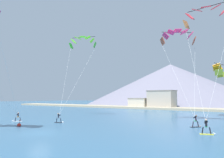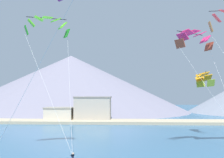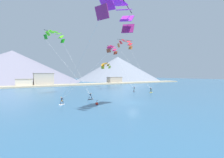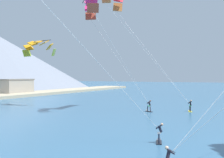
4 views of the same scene
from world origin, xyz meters
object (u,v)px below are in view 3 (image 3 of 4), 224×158
at_px(kitesurfer_near_trail, 151,91).
at_px(race_marker_buoy, 97,104).
at_px(kitesurfer_far_left, 61,103).
at_px(parafoil_kite_near_lead, 112,49).
at_px(kitesurfer_mid_center, 91,97).
at_px(parafoil_kite_far_left, 118,12).
at_px(parafoil_kite_near_trail, 126,43).
at_px(parafoil_kite_mid_center, 55,35).
at_px(parafoil_kite_distant_high_outer, 106,65).
at_px(kitesurfer_near_lead, 134,90).

bearing_deg(kitesurfer_near_trail, race_marker_buoy, -160.46).
height_order(kitesurfer_far_left, parafoil_kite_near_lead, parafoil_kite_near_lead).
bearing_deg(kitesurfer_mid_center, parafoil_kite_far_left, -96.49).
bearing_deg(parafoil_kite_near_trail, parafoil_kite_far_left, -128.27).
bearing_deg(parafoil_kite_mid_center, kitesurfer_mid_center, -62.31).
bearing_deg(parafoil_kite_distant_high_outer, parafoil_kite_far_left, -116.41).
relative_size(parafoil_kite_far_left, race_marker_buoy, 15.47).
height_order(kitesurfer_mid_center, race_marker_buoy, kitesurfer_mid_center).
distance_m(kitesurfer_near_lead, parafoil_kite_mid_center, 30.80).
bearing_deg(kitesurfer_mid_center, parafoil_kite_mid_center, 117.69).
height_order(parafoil_kite_mid_center, parafoil_kite_distant_high_outer, parafoil_kite_mid_center).
distance_m(parafoil_kite_mid_center, parafoil_kite_far_left, 26.08).
xyz_separation_m(parafoil_kite_near_lead, parafoil_kite_far_left, (-16.53, -29.06, -0.05)).
bearing_deg(kitesurfer_mid_center, parafoil_kite_near_trail, 33.79).
distance_m(parafoil_kite_mid_center, parafoil_kite_distant_high_outer, 30.80).
bearing_deg(kitesurfer_near_lead, parafoil_kite_near_trail, 84.52).
height_order(parafoil_kite_far_left, race_marker_buoy, parafoil_kite_far_left).
bearing_deg(parafoil_kite_mid_center, parafoil_kite_far_left, -80.25).
bearing_deg(kitesurfer_far_left, parafoil_kite_mid_center, 83.41).
relative_size(kitesurfer_mid_center, parafoil_kite_mid_center, 0.11).
height_order(kitesurfer_near_lead, parafoil_kite_far_left, parafoil_kite_far_left).
bearing_deg(kitesurfer_near_lead, race_marker_buoy, -146.45).
distance_m(kitesurfer_far_left, parafoil_kite_mid_center, 22.15).
distance_m(parafoil_kite_near_lead, parafoil_kite_near_trail, 6.06).
relative_size(parafoil_kite_near_lead, parafoil_kite_distant_high_outer, 2.36).
bearing_deg(parafoil_kite_distant_high_outer, parafoil_kite_near_lead, -108.45).
height_order(kitesurfer_mid_center, parafoil_kite_mid_center, parafoil_kite_mid_center).
relative_size(kitesurfer_near_trail, kitesurfer_mid_center, 1.03).
bearing_deg(parafoil_kite_near_lead, parafoil_kite_near_trail, -13.68).
bearing_deg(parafoil_kite_mid_center, kitesurfer_near_trail, -18.04).
height_order(parafoil_kite_mid_center, parafoil_kite_far_left, parafoil_kite_mid_center).
distance_m(kitesurfer_near_lead, kitesurfer_mid_center, 21.20).
bearing_deg(parafoil_kite_far_left, race_marker_buoy, 89.11).
bearing_deg(parafoil_kite_near_lead, kitesurfer_mid_center, -135.08).
bearing_deg(parafoil_kite_far_left, kitesurfer_near_lead, 45.82).
height_order(parafoil_kite_near_lead, parafoil_kite_distant_high_outer, parafoil_kite_near_lead).
bearing_deg(parafoil_kite_mid_center, parafoil_kite_near_lead, 9.22).
bearing_deg(parafoil_kite_near_lead, kitesurfer_near_lead, -55.88).
bearing_deg(parafoil_kite_near_trail, race_marker_buoy, -137.63).
height_order(kitesurfer_near_lead, kitesurfer_mid_center, kitesurfer_near_lead).
distance_m(kitesurfer_near_trail, race_marker_buoy, 25.40).
distance_m(kitesurfer_mid_center, kitesurfer_far_left, 8.29).
xyz_separation_m(parafoil_kite_near_trail, parafoil_kite_far_left, (-21.89, -27.75, -2.56)).
bearing_deg(race_marker_buoy, parafoil_kite_mid_center, 104.31).
height_order(parafoil_kite_mid_center, race_marker_buoy, parafoil_kite_mid_center).
relative_size(kitesurfer_near_trail, parafoil_kite_near_lead, 0.12).
relative_size(parafoil_kite_near_trail, parafoil_kite_far_left, 1.15).
relative_size(kitesurfer_near_lead, kitesurfer_near_trail, 0.99).
xyz_separation_m(parafoil_kite_mid_center, parafoil_kite_distant_high_outer, (25.25, 16.32, -6.65)).
xyz_separation_m(kitesurfer_near_lead, parafoil_kite_distant_high_outer, (-0.50, 20.02, 9.85)).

